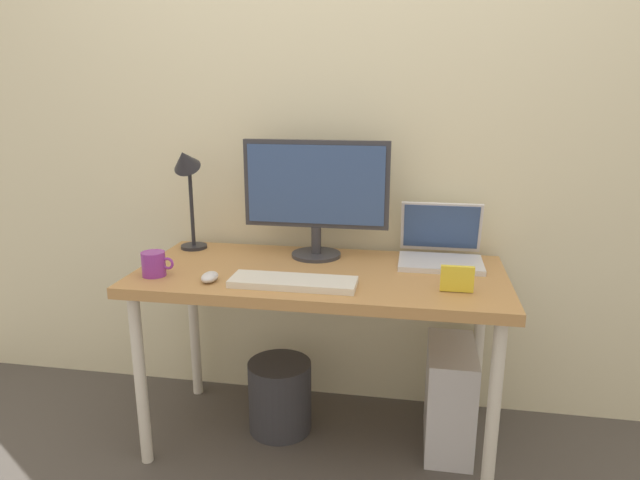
{
  "coord_description": "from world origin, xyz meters",
  "views": [
    {
      "loc": [
        0.34,
        -1.97,
        1.38
      ],
      "look_at": [
        0.0,
        0.0,
        0.84
      ],
      "focal_mm": 31.36,
      "sensor_mm": 36.0,
      "label": 1
    }
  ],
  "objects_px": {
    "desk": "(320,288)",
    "laptop": "(441,247)",
    "desk_lamp": "(187,176)",
    "monitor": "(316,191)",
    "wastebasket": "(280,396)",
    "mouse": "(210,277)",
    "computer_tower": "(449,397)",
    "keyboard": "(293,282)",
    "coffee_mug": "(154,264)",
    "photo_frame": "(457,279)"
  },
  "relations": [
    {
      "from": "photo_frame",
      "to": "coffee_mug",
      "type": "bearing_deg",
      "value": -179.38
    },
    {
      "from": "keyboard",
      "to": "mouse",
      "type": "distance_m",
      "value": 0.3
    },
    {
      "from": "desk_lamp",
      "to": "monitor",
      "type": "bearing_deg",
      "value": -0.08
    },
    {
      "from": "mouse",
      "to": "coffee_mug",
      "type": "distance_m",
      "value": 0.23
    },
    {
      "from": "monitor",
      "to": "mouse",
      "type": "bearing_deg",
      "value": -130.48
    },
    {
      "from": "keyboard",
      "to": "wastebasket",
      "type": "bearing_deg",
      "value": 117.3
    },
    {
      "from": "laptop",
      "to": "keyboard",
      "type": "relative_size",
      "value": 0.73
    },
    {
      "from": "monitor",
      "to": "mouse",
      "type": "height_order",
      "value": "monitor"
    },
    {
      "from": "desk",
      "to": "wastebasket",
      "type": "bearing_deg",
      "value": 166.54
    },
    {
      "from": "monitor",
      "to": "desk_lamp",
      "type": "xyz_separation_m",
      "value": [
        -0.54,
        0.0,
        0.05
      ]
    },
    {
      "from": "coffee_mug",
      "to": "computer_tower",
      "type": "xyz_separation_m",
      "value": [
        1.09,
        0.21,
        -0.55
      ]
    },
    {
      "from": "coffee_mug",
      "to": "mouse",
      "type": "bearing_deg",
      "value": -7.05
    },
    {
      "from": "desk_lamp",
      "to": "coffee_mug",
      "type": "bearing_deg",
      "value": -89.69
    },
    {
      "from": "coffee_mug",
      "to": "desk",
      "type": "bearing_deg",
      "value": 15.24
    },
    {
      "from": "desk_lamp",
      "to": "mouse",
      "type": "xyz_separation_m",
      "value": [
        0.22,
        -0.37,
        -0.3
      ]
    },
    {
      "from": "mouse",
      "to": "computer_tower",
      "type": "distance_m",
      "value": 1.05
    },
    {
      "from": "keyboard",
      "to": "photo_frame",
      "type": "relative_size",
      "value": 4.0
    },
    {
      "from": "photo_frame",
      "to": "computer_tower",
      "type": "xyz_separation_m",
      "value": [
        0.02,
        0.2,
        -0.56
      ]
    },
    {
      "from": "desk_lamp",
      "to": "coffee_mug",
      "type": "xyz_separation_m",
      "value": [
        0.0,
        -0.34,
        -0.27
      ]
    },
    {
      "from": "desk",
      "to": "wastebasket",
      "type": "height_order",
      "value": "desk"
    },
    {
      "from": "laptop",
      "to": "photo_frame",
      "type": "xyz_separation_m",
      "value": [
        0.04,
        -0.35,
        -0.01
      ]
    },
    {
      "from": "mouse",
      "to": "wastebasket",
      "type": "xyz_separation_m",
      "value": [
        0.19,
        0.23,
        -0.59
      ]
    },
    {
      "from": "mouse",
      "to": "keyboard",
      "type": "bearing_deg",
      "value": 2.29
    },
    {
      "from": "computer_tower",
      "to": "keyboard",
      "type": "bearing_deg",
      "value": -158.22
    },
    {
      "from": "photo_frame",
      "to": "keyboard",
      "type": "bearing_deg",
      "value": -177.21
    },
    {
      "from": "desk",
      "to": "wastebasket",
      "type": "xyz_separation_m",
      "value": [
        -0.18,
        0.04,
        -0.5
      ]
    },
    {
      "from": "laptop",
      "to": "computer_tower",
      "type": "relative_size",
      "value": 0.76
    },
    {
      "from": "wastebasket",
      "to": "coffee_mug",
      "type": "bearing_deg",
      "value": -153.79
    },
    {
      "from": "keyboard",
      "to": "mouse",
      "type": "bearing_deg",
      "value": -177.71
    },
    {
      "from": "coffee_mug",
      "to": "keyboard",
      "type": "bearing_deg",
      "value": -1.7
    },
    {
      "from": "desk",
      "to": "desk_lamp",
      "type": "relative_size",
      "value": 3.07
    },
    {
      "from": "wastebasket",
      "to": "desk_lamp",
      "type": "bearing_deg",
      "value": 161.05
    },
    {
      "from": "monitor",
      "to": "wastebasket",
      "type": "bearing_deg",
      "value": -132.27
    },
    {
      "from": "mouse",
      "to": "coffee_mug",
      "type": "xyz_separation_m",
      "value": [
        -0.22,
        0.03,
        0.03
      ]
    },
    {
      "from": "desk_lamp",
      "to": "coffee_mug",
      "type": "height_order",
      "value": "desk_lamp"
    },
    {
      "from": "photo_frame",
      "to": "computer_tower",
      "type": "relative_size",
      "value": 0.26
    },
    {
      "from": "keyboard",
      "to": "coffee_mug",
      "type": "height_order",
      "value": "coffee_mug"
    },
    {
      "from": "keyboard",
      "to": "coffee_mug",
      "type": "bearing_deg",
      "value": 178.3
    },
    {
      "from": "desk_lamp",
      "to": "mouse",
      "type": "relative_size",
      "value": 4.98
    },
    {
      "from": "desk",
      "to": "computer_tower",
      "type": "distance_m",
      "value": 0.68
    },
    {
      "from": "desk",
      "to": "laptop",
      "type": "xyz_separation_m",
      "value": [
        0.45,
        0.2,
        0.12
      ]
    },
    {
      "from": "keyboard",
      "to": "monitor",
      "type": "bearing_deg",
      "value": 87.49
    },
    {
      "from": "keyboard",
      "to": "mouse",
      "type": "height_order",
      "value": "mouse"
    },
    {
      "from": "wastebasket",
      "to": "keyboard",
      "type": "bearing_deg",
      "value": -62.7
    },
    {
      "from": "monitor",
      "to": "wastebasket",
      "type": "height_order",
      "value": "monitor"
    },
    {
      "from": "monitor",
      "to": "computer_tower",
      "type": "height_order",
      "value": "monitor"
    },
    {
      "from": "laptop",
      "to": "monitor",
      "type": "bearing_deg",
      "value": -177.86
    },
    {
      "from": "photo_frame",
      "to": "wastebasket",
      "type": "distance_m",
      "value": 0.93
    },
    {
      "from": "mouse",
      "to": "computer_tower",
      "type": "bearing_deg",
      "value": 15.42
    },
    {
      "from": "mouse",
      "to": "coffee_mug",
      "type": "height_order",
      "value": "coffee_mug"
    }
  ]
}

